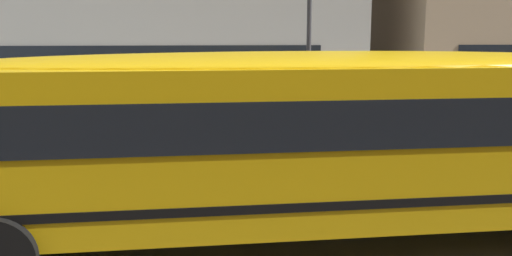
# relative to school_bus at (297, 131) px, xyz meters

# --- Properties ---
(ground_plane) EXTENTS (400.00, 400.00, 0.00)m
(ground_plane) POSITION_rel_school_bus_xyz_m (1.47, 1.76, -1.58)
(ground_plane) COLOR #424244
(sidewalk_far) EXTENTS (120.00, 3.00, 0.01)m
(sidewalk_far) POSITION_rel_school_bus_xyz_m (1.47, 9.79, -1.57)
(sidewalk_far) COLOR gray
(sidewalk_far) RESTS_ON ground_plane
(lane_centreline) EXTENTS (110.00, 0.16, 0.01)m
(lane_centreline) POSITION_rel_school_bus_xyz_m (1.47, 1.76, -1.58)
(lane_centreline) COLOR silver
(lane_centreline) RESTS_ON ground_plane
(school_bus) EXTENTS (11.96, 2.89, 2.66)m
(school_bus) POSITION_rel_school_bus_xyz_m (0.00, 0.00, 0.00)
(school_bus) COLOR yellow
(school_bus) RESTS_ON ground_plane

